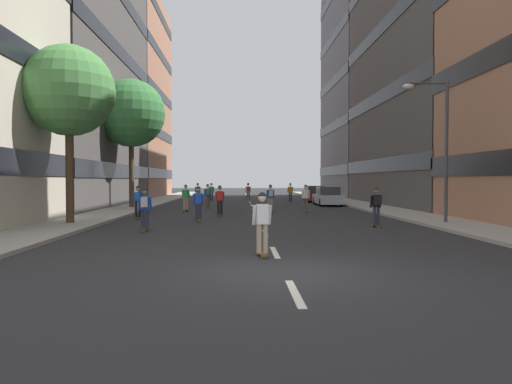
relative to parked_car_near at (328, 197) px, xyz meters
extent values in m
plane|color=#28282B|center=(-6.15, -1.07, -0.70)|extent=(159.01, 159.01, 0.00)
cube|color=#9E9991|center=(-14.97, 2.24, -0.63)|extent=(2.95, 72.88, 0.14)
cube|color=#9E9991|center=(2.67, 2.24, -0.63)|extent=(2.95, 72.88, 0.14)
cube|color=silver|center=(-6.15, -29.57, -0.70)|extent=(0.16, 2.20, 0.01)
cube|color=silver|center=(-6.15, -24.57, -0.70)|extent=(0.16, 2.20, 0.01)
cube|color=silver|center=(-6.15, -19.57, -0.70)|extent=(0.16, 2.20, 0.01)
cube|color=silver|center=(-6.15, -14.57, -0.70)|extent=(0.16, 2.20, 0.01)
cube|color=silver|center=(-6.15, -9.57, -0.70)|extent=(0.16, 2.20, 0.01)
cube|color=silver|center=(-6.15, -4.57, -0.70)|extent=(0.16, 2.20, 0.01)
cube|color=silver|center=(-6.15, 0.43, -0.70)|extent=(0.16, 2.20, 0.01)
cube|color=silver|center=(-6.15, 5.43, -0.70)|extent=(0.16, 2.20, 0.01)
cube|color=silver|center=(-6.15, 10.43, -0.70)|extent=(0.16, 2.20, 0.01)
cube|color=silver|center=(-6.15, 15.43, -0.70)|extent=(0.16, 2.20, 0.01)
cube|color=silver|center=(-6.15, 20.43, -0.70)|extent=(0.16, 2.20, 0.01)
cube|color=silver|center=(-6.15, 25.43, -0.70)|extent=(0.16, 2.20, 0.01)
cube|color=silver|center=(-6.15, 30.43, -0.70)|extent=(0.16, 2.20, 0.01)
cube|color=#4C4744|center=(-23.13, -0.21, 13.22)|extent=(13.37, 21.95, 27.84)
cube|color=black|center=(-23.13, -0.21, 2.08)|extent=(13.49, 22.07, 1.10)
cube|color=black|center=(-23.13, -0.21, 6.72)|extent=(13.49, 22.07, 1.10)
cube|color=black|center=(-23.13, -0.21, 11.36)|extent=(13.49, 22.07, 1.10)
cube|color=#9E6B51|center=(-23.13, 19.20, 11.03)|extent=(13.37, 17.35, 23.45)
cube|color=black|center=(-23.13, 19.20, 2.11)|extent=(13.49, 17.47, 1.10)
cube|color=black|center=(-23.13, 19.20, 6.80)|extent=(13.49, 17.47, 1.10)
cube|color=black|center=(-23.13, 19.20, 11.49)|extent=(13.49, 17.47, 1.10)
cube|color=black|center=(-23.13, 19.20, 16.18)|extent=(13.49, 17.47, 1.10)
cube|color=black|center=(-23.13, 19.20, 20.87)|extent=(13.49, 17.47, 1.10)
cube|color=#4C4744|center=(10.83, -0.21, 10.18)|extent=(13.37, 21.31, 21.75)
cube|color=black|center=(10.83, -0.21, 2.56)|extent=(13.49, 21.43, 1.10)
cube|color=black|center=(10.83, -0.21, 8.00)|extent=(13.49, 21.43, 1.10)
cube|color=black|center=(10.83, -0.21, 13.44)|extent=(13.49, 21.43, 1.10)
cube|color=slate|center=(10.83, 19.20, 12.58)|extent=(13.37, 16.70, 26.56)
cube|color=black|center=(10.83, 19.20, 2.49)|extent=(13.49, 16.82, 1.10)
cube|color=black|center=(10.83, 19.20, 7.80)|extent=(13.49, 16.82, 1.10)
cube|color=black|center=(10.83, 19.20, 13.11)|extent=(13.49, 16.82, 1.10)
cube|color=black|center=(10.83, 19.20, 18.43)|extent=(13.49, 16.82, 1.10)
cube|color=#B2B7BF|center=(0.00, 0.04, -0.17)|extent=(1.80, 4.40, 0.70)
cube|color=#2D3338|center=(0.00, -0.11, 0.50)|extent=(1.60, 2.10, 0.64)
cylinder|color=black|center=(-0.80, 1.49, -0.38)|extent=(0.22, 0.64, 0.64)
cylinder|color=black|center=(0.80, 1.49, -0.38)|extent=(0.22, 0.64, 0.64)
cylinder|color=black|center=(-0.80, -1.41, -0.38)|extent=(0.22, 0.64, 0.64)
cylinder|color=black|center=(0.80, -1.41, -0.38)|extent=(0.22, 0.64, 0.64)
cube|color=maroon|center=(0.00, 6.59, -0.17)|extent=(1.80, 4.40, 0.70)
cube|color=#2D3338|center=(0.00, 6.44, 0.50)|extent=(1.60, 2.10, 0.64)
cylinder|color=black|center=(-0.80, 8.04, -0.38)|extent=(0.22, 0.64, 0.64)
cylinder|color=black|center=(0.80, 8.04, -0.38)|extent=(0.22, 0.64, 0.64)
cylinder|color=black|center=(-0.80, 5.14, -0.38)|extent=(0.22, 0.64, 0.64)
cylinder|color=black|center=(0.80, 5.14, -0.38)|extent=(0.22, 0.64, 0.64)
cylinder|color=#4C3823|center=(-14.97, -3.44, 1.97)|extent=(0.36, 0.36, 5.06)
sphere|color=#387A3D|center=(-14.97, -3.44, 6.22)|extent=(4.89, 4.89, 4.89)
cylinder|color=#4C3823|center=(-14.97, -16.12, 1.74)|extent=(0.36, 0.36, 4.60)
sphere|color=#478442|center=(-14.97, -16.12, 5.49)|extent=(4.15, 4.15, 4.15)
cylinder|color=#3F3F44|center=(2.38, -16.67, 2.69)|extent=(0.16, 0.16, 6.50)
cylinder|color=#3F3F44|center=(1.48, -16.67, 5.84)|extent=(1.80, 0.10, 0.10)
ellipsoid|color=silver|center=(0.58, -16.67, 5.69)|extent=(0.50, 0.30, 0.24)
cube|color=brown|center=(-2.32, 6.58, -0.62)|extent=(0.35, 0.92, 0.02)
cylinder|color=#D8BF4C|center=(-2.37, 6.90, -0.66)|extent=(0.19, 0.10, 0.07)
cylinder|color=#D8BF4C|center=(-2.27, 6.27, -0.66)|extent=(0.19, 0.10, 0.07)
cylinder|color=#2D334C|center=(-2.41, 6.57, -0.21)|extent=(0.16, 0.16, 0.80)
cylinder|color=#2D334C|center=(-2.23, 6.60, -0.21)|extent=(0.16, 0.16, 0.80)
cube|color=orange|center=(-2.32, 6.58, 0.47)|extent=(0.35, 0.25, 0.55)
cylinder|color=orange|center=(-2.55, 6.59, 0.44)|extent=(0.13, 0.24, 0.55)
cylinder|color=orange|center=(-2.11, 6.67, 0.44)|extent=(0.13, 0.24, 0.55)
sphere|color=beige|center=(-2.32, 6.60, 0.92)|extent=(0.22, 0.22, 0.22)
sphere|color=black|center=(-2.32, 6.60, 0.97)|extent=(0.21, 0.21, 0.21)
cube|color=brown|center=(-6.28, 8.33, -0.62)|extent=(0.27, 0.91, 0.02)
cylinder|color=#D8BF4C|center=(-6.30, 8.65, -0.66)|extent=(0.18, 0.08, 0.07)
cylinder|color=#D8BF4C|center=(-6.25, 8.01, -0.66)|extent=(0.18, 0.08, 0.07)
cylinder|color=#594C47|center=(-6.37, 8.32, -0.21)|extent=(0.15, 0.15, 0.80)
cylinder|color=#594C47|center=(-6.19, 8.33, -0.21)|extent=(0.15, 0.15, 0.80)
cube|color=white|center=(-6.28, 8.33, 0.47)|extent=(0.33, 0.22, 0.55)
cylinder|color=white|center=(-6.50, 8.36, 0.44)|extent=(0.11, 0.24, 0.55)
cylinder|color=white|center=(-6.06, 8.39, 0.44)|extent=(0.11, 0.24, 0.55)
sphere|color=#997051|center=(-6.28, 8.35, 0.92)|extent=(0.22, 0.22, 0.22)
sphere|color=black|center=(-6.28, 8.35, 0.97)|extent=(0.21, 0.21, 0.21)
cube|color=#A52626|center=(-6.26, 8.15, 0.50)|extent=(0.27, 0.18, 0.40)
cube|color=brown|center=(-12.59, -12.73, -0.62)|extent=(0.25, 0.91, 0.02)
cylinder|color=#D8BF4C|center=(-12.60, -12.41, -0.66)|extent=(0.18, 0.08, 0.07)
cylinder|color=#D8BF4C|center=(-12.57, -13.05, -0.66)|extent=(0.18, 0.08, 0.07)
cylinder|color=black|center=(-12.67, -12.73, -0.21)|extent=(0.15, 0.15, 0.80)
cylinder|color=black|center=(-12.50, -12.72, -0.21)|extent=(0.15, 0.15, 0.80)
cube|color=blue|center=(-12.59, -12.73, 0.47)|extent=(0.33, 0.22, 0.55)
cylinder|color=blue|center=(-12.81, -12.69, 0.44)|extent=(0.10, 0.23, 0.55)
cylinder|color=blue|center=(-12.37, -12.67, 0.44)|extent=(0.10, 0.23, 0.55)
sphere|color=tan|center=(-12.59, -12.71, 0.92)|extent=(0.22, 0.22, 0.22)
sphere|color=black|center=(-12.59, -12.71, 0.97)|extent=(0.21, 0.21, 0.21)
cube|color=#3F72BF|center=(-12.57, -12.91, 0.50)|extent=(0.27, 0.17, 0.40)
cube|color=brown|center=(-5.07, -6.41, -0.62)|extent=(0.31, 0.92, 0.02)
cylinder|color=#D8BF4C|center=(-5.11, -6.09, -0.66)|extent=(0.19, 0.09, 0.07)
cylinder|color=#D8BF4C|center=(-5.03, -6.72, -0.66)|extent=(0.19, 0.09, 0.07)
cylinder|color=tan|center=(-5.16, -6.42, -0.21)|extent=(0.16, 0.16, 0.80)
cylinder|color=tan|center=(-4.98, -6.39, -0.21)|extent=(0.16, 0.16, 0.80)
cube|color=blue|center=(-5.07, -6.41, 0.47)|extent=(0.34, 0.24, 0.55)
cylinder|color=blue|center=(-5.29, -6.38, 0.44)|extent=(0.12, 0.24, 0.55)
cylinder|color=blue|center=(-4.86, -6.33, 0.44)|extent=(0.12, 0.24, 0.55)
sphere|color=tan|center=(-5.07, -6.39, 0.92)|extent=(0.22, 0.22, 0.22)
sphere|color=black|center=(-5.07, -6.39, 0.97)|extent=(0.21, 0.21, 0.21)
cube|color=beige|center=(-5.05, -6.58, 0.50)|extent=(0.28, 0.19, 0.40)
cube|color=brown|center=(-10.73, -6.55, -0.62)|extent=(0.39, 0.92, 0.02)
cylinder|color=#D8BF4C|center=(-10.66, -6.23, -0.66)|extent=(0.19, 0.11, 0.07)
cylinder|color=#D8BF4C|center=(-10.80, -6.86, -0.66)|extent=(0.19, 0.11, 0.07)
cylinder|color=tan|center=(-10.82, -6.53, -0.21)|extent=(0.17, 0.17, 0.80)
cylinder|color=tan|center=(-10.64, -6.57, -0.21)|extent=(0.17, 0.17, 0.80)
cube|color=green|center=(-10.73, -6.55, 0.47)|extent=(0.36, 0.27, 0.55)
cylinder|color=green|center=(-10.93, -6.45, 0.44)|extent=(0.14, 0.24, 0.55)
cylinder|color=green|center=(-10.50, -6.55, 0.44)|extent=(0.14, 0.24, 0.55)
sphere|color=beige|center=(-10.72, -6.53, 0.92)|extent=(0.22, 0.22, 0.22)
sphere|color=black|center=(-10.72, -6.53, 0.97)|extent=(0.21, 0.21, 0.21)
cube|color=brown|center=(-9.51, -2.70, -0.62)|extent=(0.34, 0.92, 0.02)
cylinder|color=#D8BF4C|center=(-9.56, -2.39, -0.66)|extent=(0.19, 0.10, 0.07)
cylinder|color=#D8BF4C|center=(-9.46, -3.02, -0.66)|extent=(0.19, 0.10, 0.07)
cylinder|color=#594C47|center=(-9.60, -2.72, -0.21)|extent=(0.16, 0.16, 0.80)
cylinder|color=#594C47|center=(-9.43, -2.69, -0.21)|extent=(0.16, 0.16, 0.80)
cube|color=blue|center=(-9.51, -2.70, 0.47)|extent=(0.35, 0.25, 0.55)
cylinder|color=blue|center=(-9.74, -2.69, 0.44)|extent=(0.13, 0.24, 0.55)
cylinder|color=blue|center=(-9.31, -2.62, 0.44)|extent=(0.13, 0.24, 0.55)
sphere|color=beige|center=(-9.52, -2.68, 0.92)|extent=(0.22, 0.22, 0.22)
sphere|color=black|center=(-9.52, -2.68, 0.97)|extent=(0.21, 0.21, 0.21)
cube|color=#4C8C4C|center=(-9.49, -2.88, 0.50)|extent=(0.28, 0.20, 0.40)
cube|color=brown|center=(-8.30, -10.46, -0.62)|extent=(0.35, 0.92, 0.02)
cylinder|color=#D8BF4C|center=(-8.36, -10.14, -0.66)|extent=(0.19, 0.10, 0.07)
cylinder|color=#D8BF4C|center=(-8.25, -10.77, -0.66)|extent=(0.19, 0.10, 0.07)
cylinder|color=black|center=(-8.39, -10.47, -0.21)|extent=(0.16, 0.16, 0.80)
cylinder|color=black|center=(-8.22, -10.44, -0.21)|extent=(0.16, 0.16, 0.80)
cube|color=red|center=(-8.30, -10.46, 0.47)|extent=(0.35, 0.25, 0.55)
cylinder|color=red|center=(-8.53, -10.44, 0.44)|extent=(0.13, 0.24, 0.55)
cylinder|color=red|center=(-8.10, -10.37, 0.44)|extent=(0.13, 0.24, 0.55)
sphere|color=#997051|center=(-8.31, -10.44, 0.92)|extent=(0.22, 0.22, 0.22)
sphere|color=black|center=(-8.31, -10.44, 0.97)|extent=(0.21, 0.21, 0.21)
cube|color=brown|center=(-11.04, -18.74, -0.62)|extent=(0.24, 0.91, 0.02)
cylinder|color=#D8BF4C|center=(-11.05, -18.42, -0.66)|extent=(0.18, 0.08, 0.07)
cylinder|color=#D8BF4C|center=(-11.02, -19.06, -0.66)|extent=(0.18, 0.08, 0.07)
cylinder|color=#2D334C|center=(-11.13, -18.75, -0.21)|extent=(0.15, 0.15, 0.80)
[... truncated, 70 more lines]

